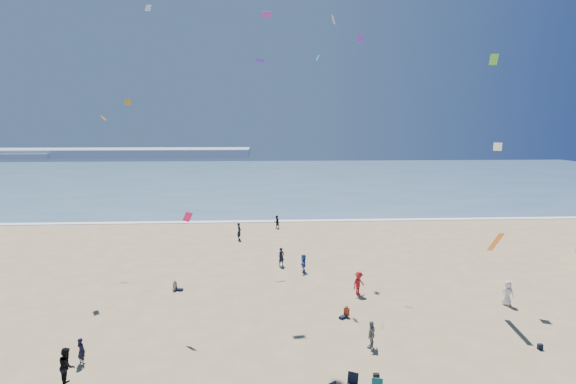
{
  "coord_description": "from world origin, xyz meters",
  "views": [
    {
      "loc": [
        0.8,
        -13.98,
        12.91
      ],
      "look_at": [
        2.0,
        8.0,
        9.59
      ],
      "focal_mm": 28.0,
      "sensor_mm": 36.0,
      "label": 1
    }
  ],
  "objects": [
    {
      "name": "seated_group",
      "position": [
        0.8,
        8.2,
        0.42
      ],
      "size": [
        13.52,
        20.03,
        0.84
      ],
      "color": "silver",
      "rests_on": "ground"
    },
    {
      "name": "standing_flyers",
      "position": [
        4.04,
        15.49,
        0.88
      ],
      "size": [
        33.79,
        43.43,
        1.94
      ],
      "color": "black",
      "rests_on": "ground"
    },
    {
      "name": "kites_aloft",
      "position": [
        9.15,
        13.95,
        14.19
      ],
      "size": [
        41.75,
        34.79,
        30.29
      ],
      "color": "red",
      "rests_on": "ground"
    },
    {
      "name": "navy_bag",
      "position": [
        16.72,
        9.52,
        0.17
      ],
      "size": [
        0.28,
        0.18,
        0.34
      ],
      "primitive_type": "cube",
      "color": "black",
      "rests_on": "ground"
    },
    {
      "name": "headland_near",
      "position": [
        -100.0,
        165.0,
        1.0
      ],
      "size": [
        40.0,
        14.0,
        2.0
      ],
      "primitive_type": "cube",
      "color": "#7A8EA8",
      "rests_on": "ground"
    },
    {
      "name": "black_backpack",
      "position": [
        6.43,
        6.88,
        0.19
      ],
      "size": [
        0.3,
        0.22,
        0.38
      ],
      "primitive_type": "cube",
      "color": "black",
      "rests_on": "ground"
    },
    {
      "name": "surf_line",
      "position": [
        0.0,
        45.0,
        0.04
      ],
      "size": [
        220.0,
        1.2,
        0.08
      ],
      "primitive_type": "cube",
      "color": "white",
      "rests_on": "ground"
    },
    {
      "name": "headland_far",
      "position": [
        -60.0,
        170.0,
        1.6
      ],
      "size": [
        110.0,
        20.0,
        3.2
      ],
      "primitive_type": "cube",
      "color": "#7A8EA8",
      "rests_on": "ground"
    },
    {
      "name": "ocean",
      "position": [
        0.0,
        95.0,
        0.03
      ],
      "size": [
        220.0,
        100.0,
        0.06
      ],
      "primitive_type": "cube",
      "color": "#476B84",
      "rests_on": "ground"
    }
  ]
}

